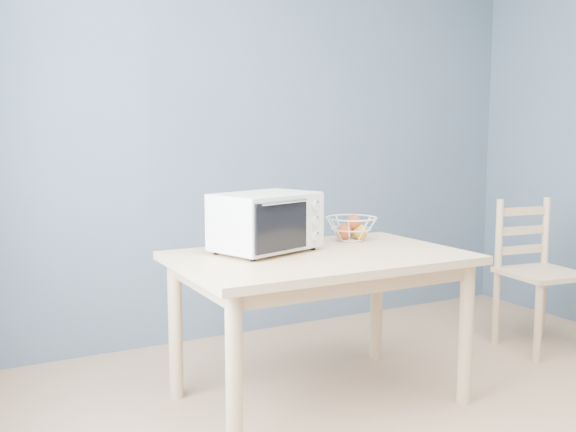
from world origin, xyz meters
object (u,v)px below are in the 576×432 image
toaster_oven (263,221)px  dining_chair (537,275)px  dining_table (319,274)px  fruit_basket (351,228)px

toaster_oven → dining_chair: 1.91m
dining_table → fruit_basket: bearing=36.2°
dining_table → toaster_oven: bearing=145.0°
fruit_basket → dining_chair: bearing=-8.4°
toaster_oven → dining_chair: (1.86, -0.09, -0.45)m
dining_table → toaster_oven: toaster_oven is taller
dining_table → toaster_oven: size_ratio=2.40×
dining_table → toaster_oven: 0.38m
dining_chair → toaster_oven: bearing=-175.5°
dining_table → dining_chair: size_ratio=1.51×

